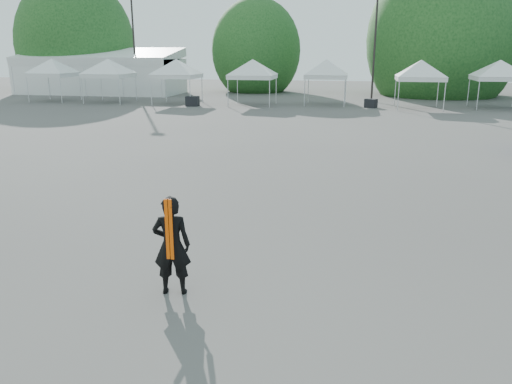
# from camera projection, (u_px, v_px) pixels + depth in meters

# --- Properties ---
(ground) EXTENTS (120.00, 120.00, 0.00)m
(ground) POSITION_uv_depth(u_px,v_px,m) (266.00, 245.00, 10.47)
(ground) COLOR #474442
(ground) RESTS_ON ground
(marquee) EXTENTS (15.00, 6.25, 4.23)m
(marquee) POSITION_uv_depth(u_px,v_px,m) (101.00, 72.00, 47.03)
(marquee) COLOR white
(marquee) RESTS_ON ground
(light_pole_west) EXTENTS (0.60, 0.25, 10.30)m
(light_pole_west) POSITION_uv_depth(u_px,v_px,m) (133.00, 29.00, 44.31)
(light_pole_west) COLOR black
(light_pole_west) RESTS_ON ground
(light_pole_east) EXTENTS (0.60, 0.25, 9.80)m
(light_pole_east) POSITION_uv_depth(u_px,v_px,m) (376.00, 29.00, 38.62)
(light_pole_east) COLOR black
(light_pole_east) RESTS_ON ground
(tree_far_w) EXTENTS (4.80, 4.80, 7.30)m
(tree_far_w) POSITION_uv_depth(u_px,v_px,m) (76.00, 44.00, 49.89)
(tree_far_w) COLOR #382314
(tree_far_w) RESTS_ON ground
(tree_mid_w) EXTENTS (4.16, 4.16, 6.33)m
(tree_mid_w) POSITION_uv_depth(u_px,v_px,m) (256.00, 51.00, 48.63)
(tree_mid_w) COLOR #382314
(tree_mid_w) RESTS_ON ground
(tree_mid_e) EXTENTS (5.12, 5.12, 7.79)m
(tree_mid_e) POSITION_uv_depth(u_px,v_px,m) (442.00, 40.00, 44.31)
(tree_mid_e) COLOR #382314
(tree_mid_e) RESTS_ON ground
(tent_a) EXTENTS (4.32, 4.32, 3.88)m
(tent_a) POSITION_uv_depth(u_px,v_px,m) (52.00, 62.00, 39.54)
(tent_a) COLOR silver
(tent_a) RESTS_ON ground
(tent_b) EXTENTS (4.55, 4.55, 3.88)m
(tent_b) POSITION_uv_depth(u_px,v_px,m) (108.00, 62.00, 38.52)
(tent_b) COLOR silver
(tent_b) RESTS_ON ground
(tent_c) EXTENTS (4.52, 4.52, 3.88)m
(tent_c) POSITION_uv_depth(u_px,v_px,m) (176.00, 63.00, 37.38)
(tent_c) COLOR silver
(tent_c) RESTS_ON ground
(tent_d) EXTENTS (4.59, 4.59, 3.88)m
(tent_d) POSITION_uv_depth(u_px,v_px,m) (253.00, 63.00, 36.47)
(tent_d) COLOR silver
(tent_d) RESTS_ON ground
(tent_e) EXTENTS (4.35, 4.35, 3.88)m
(tent_e) POSITION_uv_depth(u_px,v_px,m) (327.00, 63.00, 36.83)
(tent_e) COLOR silver
(tent_e) RESTS_ON ground
(tent_f) EXTENTS (4.48, 4.48, 3.88)m
(tent_f) POSITION_uv_depth(u_px,v_px,m) (421.00, 64.00, 34.20)
(tent_f) COLOR silver
(tent_f) RESTS_ON ground
(tent_g) EXTENTS (4.68, 4.68, 3.88)m
(tent_g) POSITION_uv_depth(u_px,v_px,m) (500.00, 64.00, 34.50)
(tent_g) COLOR silver
(tent_g) RESTS_ON ground
(man) EXTENTS (0.69, 0.52, 1.70)m
(man) POSITION_uv_depth(u_px,v_px,m) (172.00, 245.00, 8.20)
(man) COLOR black
(man) RESTS_ON ground
(crate_west) EXTENTS (0.96, 0.77, 0.71)m
(crate_west) POSITION_uv_depth(u_px,v_px,m) (192.00, 101.00, 36.61)
(crate_west) COLOR black
(crate_west) RESTS_ON ground
(crate_mid) EXTENTS (0.98, 0.88, 0.62)m
(crate_mid) POSITION_uv_depth(u_px,v_px,m) (371.00, 103.00, 35.60)
(crate_mid) COLOR black
(crate_mid) RESTS_ON ground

